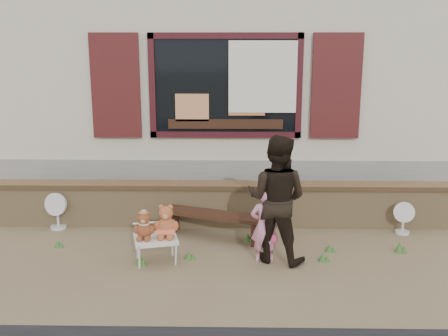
{
  "coord_description": "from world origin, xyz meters",
  "views": [
    {
      "loc": [
        0.14,
        -6.66,
        2.75
      ],
      "look_at": [
        0.0,
        0.6,
        1.0
      ],
      "focal_mm": 42.0,
      "sensor_mm": 36.0,
      "label": 1
    }
  ],
  "objects_px": {
    "child": "(264,225)",
    "teddy_bear_left": "(144,225)",
    "folding_chair": "(156,240)",
    "adult": "(277,199)",
    "bench": "(213,220)",
    "teddy_bear_right": "(166,220)"
  },
  "relations": [
    {
      "from": "bench",
      "to": "teddy_bear_right",
      "type": "xyz_separation_m",
      "value": [
        -0.57,
        -0.81,
        0.27
      ]
    },
    {
      "from": "child",
      "to": "teddy_bear_left",
      "type": "bearing_deg",
      "value": -2.29
    },
    {
      "from": "teddy_bear_left",
      "to": "child",
      "type": "distance_m",
      "value": 1.52
    },
    {
      "from": "teddy_bear_left",
      "to": "teddy_bear_right",
      "type": "height_order",
      "value": "teddy_bear_right"
    },
    {
      "from": "teddy_bear_left",
      "to": "folding_chair",
      "type": "bearing_deg",
      "value": -0.0
    },
    {
      "from": "child",
      "to": "adult",
      "type": "xyz_separation_m",
      "value": [
        0.15,
        0.06,
        0.33
      ]
    },
    {
      "from": "child",
      "to": "folding_chair",
      "type": "bearing_deg",
      "value": -3.44
    },
    {
      "from": "folding_chair",
      "to": "teddy_bear_left",
      "type": "relative_size",
      "value": 1.74
    },
    {
      "from": "folding_chair",
      "to": "child",
      "type": "xyz_separation_m",
      "value": [
        1.38,
        0.03,
        0.19
      ]
    },
    {
      "from": "teddy_bear_left",
      "to": "adult",
      "type": "bearing_deg",
      "value": -9.57
    },
    {
      "from": "bench",
      "to": "folding_chair",
      "type": "height_order",
      "value": "bench"
    },
    {
      "from": "folding_chair",
      "to": "child",
      "type": "distance_m",
      "value": 1.4
    },
    {
      "from": "adult",
      "to": "child",
      "type": "bearing_deg",
      "value": 44.16
    },
    {
      "from": "adult",
      "to": "teddy_bear_right",
      "type": "bearing_deg",
      "value": 25.08
    },
    {
      "from": "teddy_bear_left",
      "to": "adult",
      "type": "relative_size",
      "value": 0.22
    },
    {
      "from": "child",
      "to": "adult",
      "type": "distance_m",
      "value": 0.37
    },
    {
      "from": "teddy_bear_left",
      "to": "adult",
      "type": "distance_m",
      "value": 1.7
    },
    {
      "from": "folding_chair",
      "to": "adult",
      "type": "height_order",
      "value": "adult"
    },
    {
      "from": "bench",
      "to": "teddy_bear_left",
      "type": "xyz_separation_m",
      "value": [
        -0.84,
        -0.88,
        0.23
      ]
    },
    {
      "from": "child",
      "to": "adult",
      "type": "height_order",
      "value": "adult"
    },
    {
      "from": "teddy_bear_right",
      "to": "child",
      "type": "relative_size",
      "value": 0.45
    },
    {
      "from": "bench",
      "to": "child",
      "type": "relative_size",
      "value": 1.55
    }
  ]
}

